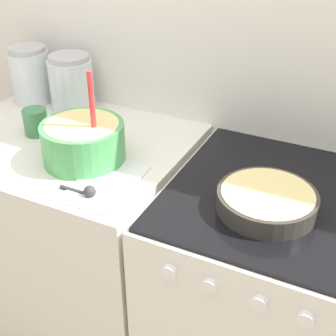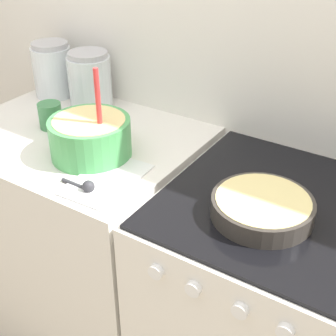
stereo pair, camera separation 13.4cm
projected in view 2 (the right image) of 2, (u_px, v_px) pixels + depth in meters
name	position (u px, v px, depth m)	size (l,w,h in m)	color
wall_back	(233.00, 53.00, 1.56)	(4.69, 0.05, 2.40)	white
countertop_cabinet	(86.00, 237.00, 1.88)	(0.84, 0.66, 0.93)	silver
stove	(258.00, 317.00, 1.54)	(0.62, 0.68, 0.93)	white
mixing_bowl	(90.00, 135.00, 1.47)	(0.26, 0.26, 0.30)	#4CA559
baking_pan	(262.00, 207.00, 1.22)	(0.27, 0.27, 0.06)	#38332D
storage_jar_left	(53.00, 73.00, 1.90)	(0.16, 0.16, 0.22)	silver
storage_jar_middle	(90.00, 83.00, 1.81)	(0.17, 0.17, 0.21)	silver
tin_can	(50.00, 116.00, 1.66)	(0.08, 0.08, 0.09)	#3F7F4C
recipe_page	(107.00, 179.00, 1.38)	(0.18, 0.28, 0.01)	white
measuring_spoon	(85.00, 186.00, 1.33)	(0.12, 0.04, 0.04)	#333338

